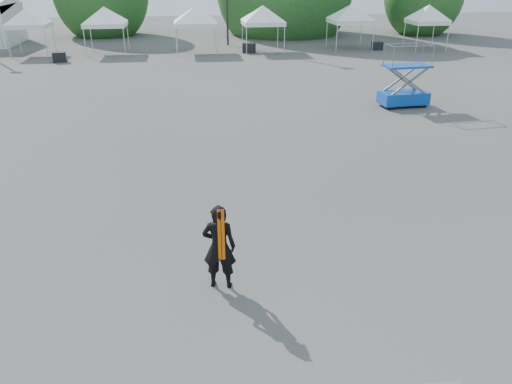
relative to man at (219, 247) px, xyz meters
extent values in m
plane|color=#474442|center=(-0.03, 2.34, -0.91)|extent=(120.00, 120.00, 0.00)
cylinder|color=#382314|center=(-8.03, 42.34, 0.23)|extent=(0.36, 0.36, 2.27)
cylinder|color=#382314|center=(8.97, 41.34, 0.49)|extent=(0.36, 0.36, 2.80)
cylinder|color=#382314|center=(21.97, 39.34, 0.14)|extent=(0.36, 0.36, 2.10)
cylinder|color=silver|center=(-12.93, 29.89, 0.09)|extent=(0.06, 0.06, 2.00)
cylinder|color=silver|center=(-10.40, 29.89, 0.09)|extent=(0.06, 0.06, 2.00)
cylinder|color=silver|center=(-12.93, 32.42, 0.09)|extent=(0.06, 0.06, 2.00)
cylinder|color=silver|center=(-10.40, 32.42, 0.09)|extent=(0.06, 0.06, 2.00)
cube|color=white|center=(-11.67, 31.16, 1.17)|extent=(2.74, 2.74, 0.30)
pyramid|color=white|center=(-11.67, 31.16, 2.42)|extent=(3.87, 3.87, 1.10)
cylinder|color=silver|center=(-7.67, 29.71, 0.09)|extent=(0.06, 0.06, 2.00)
cylinder|color=silver|center=(-4.91, 29.71, 0.09)|extent=(0.06, 0.06, 2.00)
cylinder|color=silver|center=(-7.67, 32.48, 0.09)|extent=(0.06, 0.06, 2.00)
cylinder|color=silver|center=(-4.91, 32.48, 0.09)|extent=(0.06, 0.06, 2.00)
cube|color=white|center=(-6.29, 31.09, 1.17)|extent=(2.96, 2.96, 0.30)
pyramid|color=white|center=(-6.29, 31.09, 2.42)|extent=(4.19, 4.19, 1.10)
cylinder|color=silver|center=(-1.16, 29.07, 0.09)|extent=(0.06, 0.06, 2.00)
cylinder|color=silver|center=(1.75, 29.07, 0.09)|extent=(0.06, 0.06, 2.00)
cylinder|color=silver|center=(-1.16, 31.98, 0.09)|extent=(0.06, 0.06, 2.00)
cylinder|color=silver|center=(1.75, 31.98, 0.09)|extent=(0.06, 0.06, 2.00)
cube|color=white|center=(0.29, 30.53, 1.17)|extent=(3.11, 3.11, 0.30)
pyramid|color=white|center=(0.29, 30.53, 2.42)|extent=(4.39, 4.39, 1.10)
cylinder|color=silver|center=(3.95, 29.31, 0.09)|extent=(0.06, 0.06, 2.00)
cylinder|color=silver|center=(6.79, 29.31, 0.09)|extent=(0.06, 0.06, 2.00)
cylinder|color=silver|center=(3.95, 32.15, 0.09)|extent=(0.06, 0.06, 2.00)
cylinder|color=silver|center=(6.79, 32.15, 0.09)|extent=(0.06, 0.06, 2.00)
cube|color=white|center=(5.37, 30.73, 1.17)|extent=(3.04, 3.04, 0.30)
pyramid|color=white|center=(5.37, 30.73, 2.42)|extent=(4.30, 4.30, 1.10)
cylinder|color=silver|center=(10.89, 29.62, 0.09)|extent=(0.06, 0.06, 2.00)
cylinder|color=silver|center=(13.77, 29.62, 0.09)|extent=(0.06, 0.06, 2.00)
cylinder|color=silver|center=(10.89, 32.50, 0.09)|extent=(0.06, 0.06, 2.00)
cylinder|color=silver|center=(13.77, 32.50, 0.09)|extent=(0.06, 0.06, 2.00)
cube|color=white|center=(12.33, 31.06, 1.17)|extent=(3.08, 3.08, 0.30)
pyramid|color=white|center=(12.33, 31.06, 2.42)|extent=(4.36, 4.36, 1.10)
cylinder|color=silver|center=(16.84, 28.55, 0.09)|extent=(0.06, 0.06, 2.00)
cylinder|color=silver|center=(19.28, 28.55, 0.09)|extent=(0.06, 0.06, 2.00)
cylinder|color=silver|center=(16.84, 31.00, 0.09)|extent=(0.06, 0.06, 2.00)
cylinder|color=silver|center=(19.28, 31.00, 0.09)|extent=(0.06, 0.06, 2.00)
cube|color=white|center=(18.06, 29.78, 1.17)|extent=(2.65, 2.65, 0.30)
pyramid|color=white|center=(18.06, 29.78, 2.42)|extent=(3.74, 3.74, 1.10)
imported|color=black|center=(0.00, 0.00, 0.00)|extent=(0.73, 0.55, 1.82)
cube|color=#E75304|center=(0.00, -0.18, 0.36)|extent=(0.15, 0.02, 1.09)
cube|color=#0C32A1|center=(9.41, 13.25, -0.50)|extent=(2.26, 1.27, 0.54)
cube|color=#0C32A1|center=(9.41, 13.25, 0.95)|extent=(2.17, 1.21, 0.09)
cylinder|color=black|center=(8.64, 12.73, -0.75)|extent=(0.34, 0.16, 0.33)
cylinder|color=black|center=(10.26, 12.87, -0.75)|extent=(0.34, 0.16, 0.33)
cylinder|color=black|center=(8.56, 13.64, -0.75)|extent=(0.34, 0.16, 0.33)
cylinder|color=black|center=(10.19, 13.77, -0.75)|extent=(0.34, 0.16, 0.33)
cube|color=black|center=(-9.11, 27.72, -0.58)|extent=(0.96, 0.81, 0.67)
cube|color=black|center=(4.23, 30.03, -0.55)|extent=(1.08, 0.94, 0.71)
cube|color=black|center=(14.33, 30.07, -0.61)|extent=(0.78, 0.61, 0.61)
camera|label=1|loc=(-0.41, -8.54, 5.04)|focal=35.00mm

